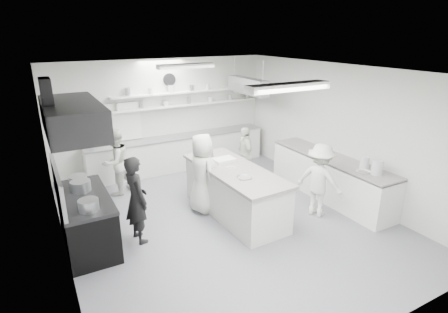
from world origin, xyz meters
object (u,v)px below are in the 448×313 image
right_counter (330,178)px  prep_island (234,192)px  cook_stove (136,200)px  back_counter (179,153)px  cook_back (116,162)px  stove (87,222)px

right_counter → prep_island: (-2.35, 0.34, 0.01)m
prep_island → right_counter: bearing=-10.7°
cook_stove → back_counter: bearing=-41.9°
right_counter → cook_stove: (-4.41, 0.31, 0.34)m
cook_stove → cook_back: cook_stove is taller
back_counter → right_counter: 4.13m
stove → prep_island: bearing=-5.0°
prep_island → cook_back: (-1.92, 2.20, 0.31)m
stove → cook_stove: 0.96m
stove → prep_island: 2.91m
stove → back_counter: size_ratio=0.36×
stove → cook_back: bearing=63.2°
right_counter → back_counter: bearing=124.7°
right_counter → cook_back: cook_back is taller
right_counter → cook_stove: cook_stove is taller
stove → cook_stove: size_ratio=1.10×
right_counter → cook_stove: size_ratio=2.03×
stove → back_counter: bearing=44.0°
stove → cook_back: cook_back is taller
back_counter → cook_back: size_ratio=3.16×
cook_back → prep_island: bearing=99.1°
back_counter → cook_back: 2.13m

